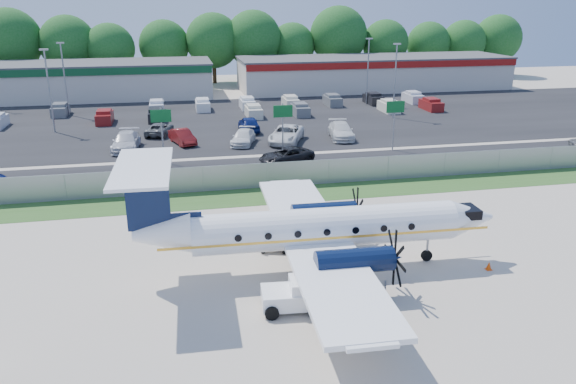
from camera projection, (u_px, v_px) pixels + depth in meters
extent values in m
plane|color=#C0B3A2|center=(310.00, 265.00, 31.24)|extent=(170.00, 170.00, 0.00)
cube|color=#2D561E|center=(272.00, 195.00, 42.36)|extent=(170.00, 4.00, 0.02)
cube|color=black|center=(258.00, 169.00, 48.84)|extent=(170.00, 8.00, 0.02)
cube|color=black|center=(232.00, 121.00, 68.30)|extent=(170.00, 32.00, 0.02)
cube|color=gray|center=(267.00, 175.00, 43.89)|extent=(120.00, 0.02, 1.90)
cube|color=gray|center=(267.00, 163.00, 43.57)|extent=(120.00, 0.06, 0.06)
cube|color=gray|center=(268.00, 187.00, 44.20)|extent=(120.00, 0.06, 0.06)
cube|color=beige|center=(54.00, 82.00, 83.29)|extent=(46.00, 12.00, 5.00)
cube|color=#474749|center=(52.00, 64.00, 82.44)|extent=(46.40, 12.40, 0.24)
cube|color=#0F4723|center=(44.00, 73.00, 76.99)|extent=(46.00, 0.20, 1.00)
cube|color=beige|center=(373.00, 73.00, 92.84)|extent=(44.00, 12.00, 5.00)
cube|color=#474749|center=(374.00, 57.00, 91.99)|extent=(44.40, 12.40, 0.24)
cube|color=maroon|center=(388.00, 65.00, 86.54)|extent=(44.00, 0.20, 1.00)
cylinder|color=gray|center=(162.00, 136.00, 50.21)|extent=(0.14, 0.14, 5.00)
cube|color=#0C5923|center=(161.00, 116.00, 49.49)|extent=(1.80, 0.08, 1.10)
cylinder|color=gray|center=(283.00, 130.00, 52.31)|extent=(0.14, 0.14, 5.00)
cube|color=#0C5923|center=(283.00, 111.00, 51.59)|extent=(1.80, 0.08, 1.10)
cylinder|color=gray|center=(394.00, 125.00, 54.41)|extent=(0.14, 0.14, 5.00)
cube|color=#0C5923|center=(396.00, 107.00, 53.69)|extent=(1.80, 0.08, 1.10)
cylinder|color=gray|center=(50.00, 92.00, 61.17)|extent=(0.18, 0.18, 9.00)
cube|color=gray|center=(44.00, 50.00, 59.71)|extent=(0.90, 0.35, 0.18)
cylinder|color=gray|center=(395.00, 82.00, 68.81)|extent=(0.18, 0.18, 9.00)
cube|color=gray|center=(397.00, 44.00, 67.35)|extent=(0.90, 0.35, 0.18)
cylinder|color=gray|center=(65.00, 80.00, 70.44)|extent=(0.18, 0.18, 9.00)
cube|color=gray|center=(60.00, 43.00, 68.98)|extent=(0.90, 0.35, 0.18)
cylinder|color=gray|center=(368.00, 72.00, 78.07)|extent=(0.18, 0.18, 9.00)
cube|color=gray|center=(369.00, 39.00, 76.61)|extent=(0.90, 0.35, 0.18)
cylinder|color=white|center=(325.00, 227.00, 30.06)|extent=(14.27, 2.67, 2.16)
cone|color=white|center=(471.00, 218.00, 31.38)|extent=(2.57, 2.25, 2.16)
cone|color=white|center=(162.00, 234.00, 28.64)|extent=(3.03, 2.26, 2.16)
cube|color=black|center=(468.00, 211.00, 31.22)|extent=(1.07, 1.51, 0.51)
cube|color=white|center=(315.00, 239.00, 30.18)|extent=(4.35, 20.11, 0.25)
cylinder|color=black|center=(354.00, 261.00, 27.25)|extent=(3.90, 1.39, 1.25)
cylinder|color=black|center=(324.00, 213.00, 33.39)|extent=(3.90, 1.39, 1.25)
cube|color=black|center=(148.00, 199.00, 27.92)|extent=(2.16, 0.28, 3.29)
cube|color=white|center=(142.00, 167.00, 27.37)|extent=(2.98, 7.14, 0.16)
cylinder|color=gray|center=(427.00, 249.00, 31.55)|extent=(0.14, 0.14, 1.48)
cylinder|color=black|center=(427.00, 255.00, 31.68)|extent=(0.64, 0.23, 0.64)
cylinder|color=black|center=(329.00, 293.00, 27.58)|extent=(0.74, 0.48, 0.73)
cylinder|color=black|center=(303.00, 239.00, 33.72)|extent=(0.74, 0.48, 0.73)
cube|color=white|center=(291.00, 297.00, 26.67)|extent=(2.93, 1.90, 0.78)
cube|color=white|center=(303.00, 285.00, 26.53)|extent=(1.35, 1.55, 0.56)
cube|color=black|center=(313.00, 284.00, 26.58)|extent=(0.30, 1.24, 0.45)
cylinder|color=black|center=(272.00, 313.00, 25.82)|extent=(0.69, 0.30, 0.67)
cylinder|color=black|center=(268.00, 294.00, 27.46)|extent=(0.69, 0.30, 0.67)
cylinder|color=black|center=(315.00, 310.00, 26.05)|extent=(0.69, 0.30, 0.67)
cylinder|color=black|center=(309.00, 292.00, 27.69)|extent=(0.69, 0.30, 0.67)
cube|color=gray|center=(275.00, 244.00, 32.97)|extent=(2.10, 1.63, 0.11)
cube|color=gray|center=(260.00, 239.00, 32.98)|extent=(0.41, 1.08, 0.56)
cube|color=gray|center=(290.00, 240.00, 32.79)|extent=(0.41, 1.08, 0.56)
cylinder|color=black|center=(263.00, 251.00, 32.64)|extent=(0.35, 0.21, 0.33)
cylinder|color=black|center=(266.00, 244.00, 33.60)|extent=(0.35, 0.21, 0.33)
cylinder|color=black|center=(285.00, 252.00, 32.51)|extent=(0.35, 0.21, 0.33)
cylinder|color=black|center=(287.00, 245.00, 33.47)|extent=(0.35, 0.21, 0.33)
cube|color=gray|center=(366.00, 294.00, 27.31)|extent=(2.14, 1.74, 0.11)
cube|color=gray|center=(348.00, 287.00, 27.38)|extent=(0.50, 1.06, 0.56)
cube|color=gray|center=(385.00, 291.00, 27.06)|extent=(0.50, 1.06, 0.56)
cylinder|color=black|center=(352.00, 303.00, 27.03)|extent=(0.35, 0.23, 0.33)
cylinder|color=black|center=(354.00, 292.00, 27.98)|extent=(0.35, 0.23, 0.33)
cylinder|color=black|center=(379.00, 305.00, 26.80)|extent=(0.35, 0.23, 0.33)
cylinder|color=black|center=(380.00, 295.00, 27.75)|extent=(0.35, 0.23, 0.33)
cone|color=#DD4207|center=(489.00, 266.00, 30.66)|extent=(0.31, 0.31, 0.47)
cube|color=#DD4207|center=(488.00, 269.00, 30.73)|extent=(0.33, 0.33, 0.03)
cone|color=#DD4207|center=(392.00, 324.00, 25.13)|extent=(0.34, 0.34, 0.51)
cube|color=#DD4207|center=(392.00, 328.00, 25.21)|extent=(0.36, 0.36, 0.03)
cone|color=#DD4207|center=(206.00, 226.00, 35.99)|extent=(0.32, 0.32, 0.48)
cube|color=#DD4207|center=(206.00, 230.00, 36.06)|extent=(0.34, 0.34, 0.03)
imported|color=black|center=(286.00, 163.00, 50.74)|extent=(5.59, 3.99, 1.42)
imported|color=silver|center=(127.00, 150.00, 55.30)|extent=(2.79, 6.03, 1.71)
imported|color=maroon|center=(183.00, 144.00, 57.61)|extent=(2.91, 4.77, 1.48)
imported|color=silver|center=(243.00, 144.00, 57.51)|extent=(3.42, 5.32, 1.44)
imported|color=silver|center=(286.00, 142.00, 58.25)|extent=(5.07, 6.83, 1.72)
imported|color=silver|center=(341.00, 138.00, 59.88)|extent=(3.11, 6.00, 1.66)
imported|color=#595B5E|center=(160.00, 135.00, 61.42)|extent=(3.46, 5.25, 1.34)
imported|color=navy|center=(249.00, 131.00, 63.15)|extent=(2.06, 4.99, 1.69)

